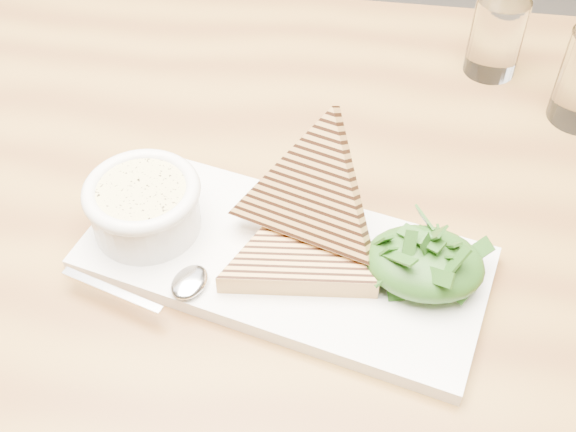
% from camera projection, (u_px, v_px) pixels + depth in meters
% --- Properties ---
extents(table_top, '(1.36, 0.95, 0.04)m').
position_uv_depth(table_top, '(401.00, 235.00, 0.76)').
color(table_top, olive).
rests_on(table_top, ground).
extents(table_leg_bl, '(0.06, 0.06, 0.74)m').
position_uv_depth(table_leg_bl, '(85.00, 175.00, 1.39)').
color(table_leg_bl, olive).
rests_on(table_leg_bl, ground).
extents(platter, '(0.41, 0.24, 0.02)m').
position_uv_depth(platter, '(284.00, 260.00, 0.70)').
color(platter, white).
rests_on(platter, table_top).
extents(soup_bowl, '(0.11, 0.11, 0.04)m').
position_uv_depth(soup_bowl, '(145.00, 211.00, 0.71)').
color(soup_bowl, white).
rests_on(soup_bowl, platter).
extents(soup, '(0.09, 0.09, 0.01)m').
position_uv_depth(soup, '(142.00, 192.00, 0.69)').
color(soup, '#E5D789').
rests_on(soup, soup_bowl).
extents(bowl_rim, '(0.11, 0.11, 0.01)m').
position_uv_depth(bowl_rim, '(141.00, 191.00, 0.69)').
color(bowl_rim, white).
rests_on(bowl_rim, soup_bowl).
extents(sandwich_flat, '(0.20, 0.20, 0.02)m').
position_uv_depth(sandwich_flat, '(299.00, 253.00, 0.68)').
color(sandwich_flat, tan).
rests_on(sandwich_flat, platter).
extents(sandwich_lean, '(0.21, 0.21, 0.19)m').
position_uv_depth(sandwich_lean, '(312.00, 194.00, 0.68)').
color(sandwich_lean, tan).
rests_on(sandwich_lean, sandwich_flat).
extents(salad_base, '(0.11, 0.09, 0.04)m').
position_uv_depth(salad_base, '(424.00, 263.00, 0.66)').
color(salad_base, black).
rests_on(salad_base, platter).
extents(arugula_pile, '(0.11, 0.10, 0.05)m').
position_uv_depth(arugula_pile, '(425.00, 259.00, 0.66)').
color(arugula_pile, '#367120').
rests_on(arugula_pile, platter).
extents(spoon_bowl, '(0.04, 0.05, 0.01)m').
position_uv_depth(spoon_bowl, '(190.00, 282.00, 0.67)').
color(spoon_bowl, silver).
rests_on(spoon_bowl, platter).
extents(spoon_handle, '(0.11, 0.03, 0.00)m').
position_uv_depth(spoon_handle, '(112.00, 290.00, 0.66)').
color(spoon_handle, silver).
rests_on(spoon_handle, platter).
extents(glass_near, '(0.07, 0.07, 0.10)m').
position_uv_depth(glass_near, '(496.00, 36.00, 0.90)').
color(glass_near, white).
rests_on(glass_near, table_top).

